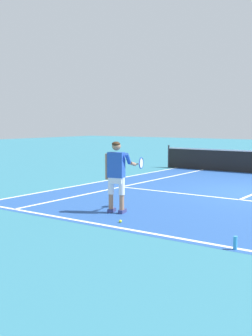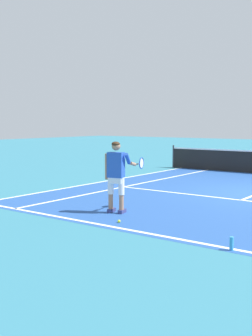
{
  "view_description": "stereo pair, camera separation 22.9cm",
  "coord_description": "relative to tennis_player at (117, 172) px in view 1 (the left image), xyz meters",
  "views": [
    {
      "loc": [
        4.25,
        -12.89,
        2.17
      ],
      "look_at": [
        -1.78,
        -4.41,
        1.05
      ],
      "focal_mm": 45.75,
      "sensor_mm": 36.0,
      "label": 1
    },
    {
      "loc": [
        4.43,
        -12.76,
        2.17
      ],
      "look_at": [
        -1.78,
        -4.41,
        1.05
      ],
      "focal_mm": 45.75,
      "sensor_mm": 36.0,
      "label": 2
    }
  ],
  "objects": [
    {
      "name": "line_baseline",
      "position": [
        1.78,
        -1.16,
        -0.99
      ],
      "size": [
        10.98,
        0.1,
        0.01
      ],
      "primitive_type": "cube",
      "color": "white",
      "rests_on": "ground"
    },
    {
      "name": "line_singles_left",
      "position": [
        -2.34,
        4.3,
        -0.99
      ],
      "size": [
        0.1,
        10.93,
        0.01
      ],
      "primitive_type": "cube",
      "color": "white",
      "rests_on": "ground"
    },
    {
      "name": "tennis_ball_near_feet",
      "position": [
        0.67,
        -0.79,
        -0.96
      ],
      "size": [
        0.07,
        0.07,
        0.07
      ],
      "primitive_type": "sphere",
      "color": "#CCE02D",
      "rests_on": "ground"
    },
    {
      "name": "water_bottle",
      "position": [
        3.43,
        -1.24,
        -0.87
      ],
      "size": [
        0.07,
        0.07,
        0.24
      ],
      "primitive_type": "cylinder",
      "color": "#3393D6",
      "rests_on": "ground"
    },
    {
      "name": "court_inner_surface",
      "position": [
        1.78,
        4.3,
        -0.99
      ],
      "size": [
        10.98,
        11.33,
        0.0
      ],
      "primitive_type": "cube",
      "color": "#234C93",
      "rests_on": "ground"
    },
    {
      "name": "tennis_player",
      "position": [
        0.0,
        0.0,
        0.0
      ],
      "size": [
        0.59,
        1.2,
        1.71
      ],
      "color": "navy",
      "rests_on": "ground"
    },
    {
      "name": "line_service",
      "position": [
        1.78,
        3.37,
        -0.99
      ],
      "size": [
        8.23,
        0.1,
        0.01
      ],
      "primitive_type": "cube",
      "color": "white",
      "rests_on": "ground"
    },
    {
      "name": "line_doubles_left",
      "position": [
        -3.71,
        4.3,
        -0.99
      ],
      "size": [
        0.1,
        10.93,
        0.01
      ],
      "primitive_type": "cube",
      "color": "white",
      "rests_on": "ground"
    }
  ]
}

